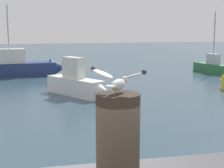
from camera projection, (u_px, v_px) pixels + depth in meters
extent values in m
cylinder|color=#382D23|center=(118.00, 138.00, 3.36)|extent=(0.41, 0.41, 0.84)
cylinder|color=#C67560|center=(119.00, 92.00, 3.27)|extent=(0.01, 0.01, 0.04)
cylinder|color=#C67560|center=(116.00, 92.00, 3.29)|extent=(0.01, 0.01, 0.04)
ellipsoid|color=silver|center=(118.00, 85.00, 3.28)|extent=(0.22, 0.23, 0.10)
sphere|color=silver|center=(125.00, 80.00, 3.39)|extent=(0.06, 0.06, 0.06)
cone|color=gold|center=(127.00, 79.00, 3.44)|extent=(0.04, 0.05, 0.02)
cube|color=silver|center=(110.00, 86.00, 3.15)|extent=(0.11, 0.11, 0.01)
ellipsoid|color=silver|center=(133.00, 76.00, 3.18)|extent=(0.24, 0.23, 0.09)
sphere|color=#2A2A2A|center=(144.00, 72.00, 3.13)|extent=(0.04, 0.04, 0.04)
ellipsoid|color=silver|center=(102.00, 73.00, 3.33)|extent=(0.24, 0.23, 0.09)
sphere|color=#2A2A2A|center=(93.00, 69.00, 3.37)|extent=(0.04, 0.04, 0.04)
cube|color=#2D6B3D|center=(211.00, 68.00, 24.41)|extent=(1.33, 2.89, 0.62)
cone|color=#2D6B3D|center=(196.00, 66.00, 25.80)|extent=(0.75, 0.75, 0.63)
cube|color=#B2B2B7|center=(213.00, 59.00, 24.11)|extent=(0.64, 0.99, 0.68)
cylinder|color=#A5A5A8|center=(214.00, 33.00, 23.84)|extent=(0.08, 0.08, 2.76)
cube|color=navy|center=(15.00, 70.00, 22.76)|extent=(5.13, 1.87, 0.84)
cone|color=navy|center=(59.00, 67.00, 23.70)|extent=(1.27, 1.27, 1.14)
cube|color=silver|center=(9.00, 56.00, 22.52)|extent=(1.99, 1.06, 0.89)
cylinder|color=#A5A5A8|center=(8.00, 27.00, 22.23)|extent=(0.08, 0.08, 2.68)
cube|color=silver|center=(75.00, 87.00, 16.72)|extent=(2.40, 3.18, 0.79)
cone|color=silver|center=(102.00, 91.00, 15.43)|extent=(0.97, 0.97, 0.70)
cube|color=silver|center=(73.00, 68.00, 16.65)|extent=(0.98, 1.19, 0.96)
cone|color=yellow|center=(224.00, 80.00, 18.59)|extent=(0.83, 0.83, 0.66)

